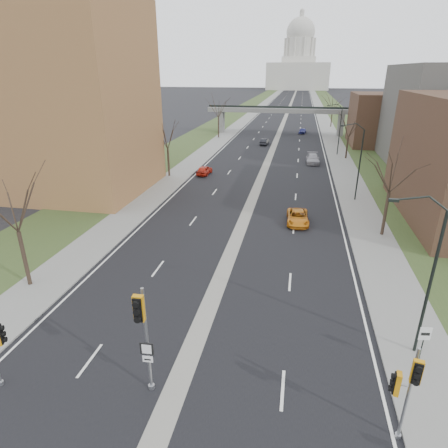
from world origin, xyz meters
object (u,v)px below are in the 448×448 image
(speed_limit_sign, at_px, (423,341))
(car_right_mid, at_px, (313,159))
(car_left_near, at_px, (204,170))
(car_left_far, at_px, (265,142))
(signal_pole_right, at_px, (407,384))
(signal_pole_median, at_px, (143,326))
(car_right_near, at_px, (298,217))
(car_right_far, at_px, (303,131))

(speed_limit_sign, distance_m, car_right_mid, 46.40)
(car_left_near, distance_m, car_left_far, 26.23)
(speed_limit_sign, bearing_deg, signal_pole_right, -122.25)
(signal_pole_median, relative_size, signal_pole_right, 1.21)
(signal_pole_median, xyz_separation_m, car_right_near, (6.46, 22.96, -3.25))
(car_right_far, bearing_deg, car_left_far, -106.42)
(signal_pole_median, relative_size, car_right_mid, 1.11)
(car_left_near, bearing_deg, car_left_far, -99.37)
(car_left_far, bearing_deg, car_right_far, -109.12)
(car_left_near, bearing_deg, car_right_far, -103.61)
(speed_limit_sign, relative_size, car_right_mid, 0.52)
(signal_pole_median, xyz_separation_m, car_right_far, (6.70, 81.74, -3.24))
(car_right_mid, bearing_deg, car_right_far, 92.15)
(signal_pole_right, height_order, car_right_mid, signal_pole_right)
(car_right_far, bearing_deg, car_right_mid, -79.02)
(car_left_near, relative_size, car_right_mid, 0.76)
(car_right_near, bearing_deg, car_left_near, 126.95)
(car_left_far, relative_size, car_right_mid, 0.76)
(car_right_mid, bearing_deg, signal_pole_right, -88.40)
(car_left_far, xyz_separation_m, car_right_mid, (9.31, -14.85, 0.10))
(car_right_far, bearing_deg, signal_pole_median, -86.86)
(car_left_far, relative_size, car_right_far, 1.03)
(signal_pole_median, distance_m, car_right_near, 24.08)
(signal_pole_right, distance_m, car_left_far, 66.30)
(signal_pole_right, relative_size, car_right_near, 1.02)
(signal_pole_median, relative_size, car_left_near, 1.45)
(car_left_far, bearing_deg, speed_limit_sign, 107.61)
(signal_pole_right, distance_m, car_left_near, 43.70)
(signal_pole_right, xyz_separation_m, speed_limit_sign, (1.91, 4.19, -1.10))
(signal_pole_right, xyz_separation_m, car_right_mid, (-2.29, 50.38, -2.28))
(speed_limit_sign, bearing_deg, car_left_near, 111.44)
(signal_pole_median, distance_m, speed_limit_sign, 13.39)
(speed_limit_sign, bearing_deg, car_right_far, 86.66)
(speed_limit_sign, bearing_deg, car_right_near, 100.28)
(signal_pole_right, height_order, car_right_far, signal_pole_right)
(signal_pole_median, distance_m, signal_pole_right, 10.78)
(car_left_near, bearing_deg, signal_pole_median, 104.92)
(signal_pole_right, xyz_separation_m, car_left_far, (-11.60, 65.23, -2.38))
(car_right_near, bearing_deg, signal_pole_median, -108.33)
(signal_pole_right, relative_size, car_left_near, 1.20)
(speed_limit_sign, height_order, car_left_near, speed_limit_sign)
(speed_limit_sign, relative_size, car_right_far, 0.70)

